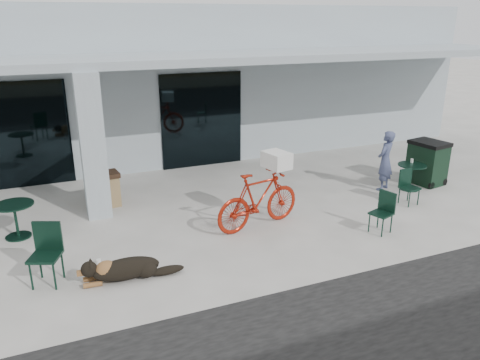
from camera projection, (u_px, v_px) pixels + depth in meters
name	position (u px, v px, depth m)	size (l,w,h in m)	color
ground	(196.00, 247.00, 8.91)	(80.00, 80.00, 0.00)	beige
building	(117.00, 78.00, 15.58)	(22.00, 7.00, 4.50)	#A2B1B7
storefront_glass_left	(11.00, 136.00, 11.64)	(2.80, 0.06, 2.70)	black
storefront_glass_right	(202.00, 120.00, 13.46)	(2.40, 0.06, 2.70)	black
column	(93.00, 147.00, 9.85)	(0.50, 0.50, 3.12)	#A2B1B7
overhang	(145.00, 60.00, 10.99)	(22.00, 2.80, 0.18)	#A2B1B7
bicycle	(259.00, 200.00, 9.60)	(0.57, 2.02, 1.21)	#A11E0D
laundry_basket	(277.00, 160.00, 9.59)	(0.56, 0.42, 0.33)	white
dog	(126.00, 268.00, 7.76)	(1.28, 0.43, 0.43)	black
cup_near_dog	(99.00, 262.00, 8.27)	(0.08, 0.08, 0.10)	white
cafe_table_near	(16.00, 221.00, 9.22)	(0.76, 0.76, 0.71)	black
cafe_chair_near	(45.00, 256.00, 7.53)	(0.46, 0.50, 1.02)	black
cafe_table_far	(411.00, 177.00, 11.82)	(0.71, 0.71, 0.66)	black
cafe_chair_far_a	(410.00, 187.00, 10.85)	(0.37, 0.41, 0.83)	black
cafe_chair_far_b	(381.00, 213.00, 9.40)	(0.38, 0.42, 0.85)	black
person	(385.00, 161.00, 11.69)	(0.55, 0.36, 1.52)	#40496C
cup_on_table	(412.00, 161.00, 11.86)	(0.07, 0.07, 0.10)	white
trash_receptacle	(109.00, 189.00, 10.78)	(0.48, 0.48, 0.81)	olive
wheeled_bin	(427.00, 162.00, 12.22)	(0.70, 0.88, 1.13)	black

